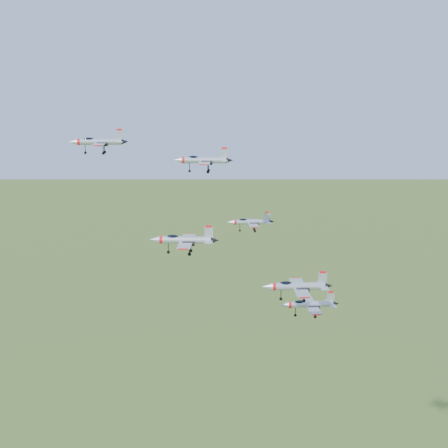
{
  "coord_description": "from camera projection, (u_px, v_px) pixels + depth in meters",
  "views": [
    {
      "loc": [
        6.66,
        -126.83,
        157.23
      ],
      "look_at": [
        3.54,
        -3.77,
        128.52
      ],
      "focal_mm": 50.0,
      "sensor_mm": 36.0,
      "label": 1
    }
  ],
  "objects": [
    {
      "name": "jet_lead",
      "position": [
        98.0,
        142.0,
        139.9
      ],
      "size": [
        13.43,
        11.13,
        3.59
      ],
      "rotation": [
        0.0,
        0.0,
        0.09
      ],
      "color": "#ABAFB8"
    },
    {
      "name": "jet_left_high",
      "position": [
        202.0,
        160.0,
        123.5
      ],
      "size": [
        11.96,
        9.81,
        3.21
      ],
      "rotation": [
        0.0,
        0.0,
        -0.01
      ],
      "color": "#ABAFB8"
    },
    {
      "name": "jet_right_high",
      "position": [
        183.0,
        240.0,
        107.57
      ],
      "size": [
        12.17,
        10.02,
        3.26
      ],
      "rotation": [
        0.0,
        0.0,
        -0.03
      ],
      "color": "#ABAFB8"
    },
    {
      "name": "jet_left_low",
      "position": [
        250.0,
        222.0,
        136.88
      ],
      "size": [
        10.51,
        8.73,
        2.81
      ],
      "rotation": [
        0.0,
        0.0,
        0.1
      ],
      "color": "#ABAFB8"
    },
    {
      "name": "jet_trail",
      "position": [
        309.0,
        304.0,
        132.49
      ],
      "size": [
        13.01,
        10.81,
        3.48
      ],
      "rotation": [
        0.0,
        0.0,
        0.11
      ],
      "color": "#ABAFB8"
    },
    {
      "name": "jet_right_low",
      "position": [
        296.0,
        286.0,
        118.0
      ],
      "size": [
        13.58,
        11.23,
        3.63
      ],
      "rotation": [
        0.0,
        0.0,
        0.07
      ],
      "color": "#ABAFB8"
    }
  ]
}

